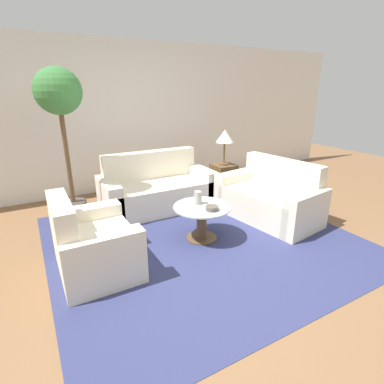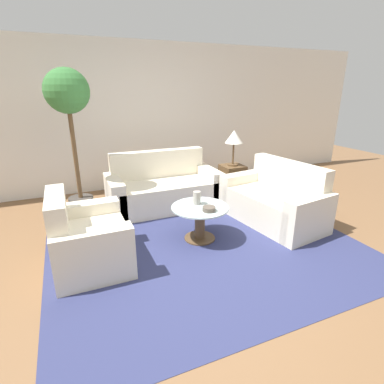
{
  "view_description": "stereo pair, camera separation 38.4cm",
  "coord_description": "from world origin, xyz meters",
  "px_view_note": "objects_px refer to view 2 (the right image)",
  "views": [
    {
      "loc": [
        -1.63,
        -2.37,
        1.82
      ],
      "look_at": [
        0.14,
        0.8,
        0.55
      ],
      "focal_mm": 28.0,
      "sensor_mm": 36.0,
      "label": 1
    },
    {
      "loc": [
        -1.28,
        -2.53,
        1.82
      ],
      "look_at": [
        0.14,
        0.8,
        0.55
      ],
      "focal_mm": 28.0,
      "sensor_mm": 36.0,
      "label": 2
    }
  ],
  "objects_px": {
    "table_lamp": "(234,138)",
    "potted_plant": "(70,112)",
    "sofa_main": "(163,189)",
    "loveseat": "(276,202)",
    "bowl": "(209,209)",
    "coffee_table": "(200,218)",
    "vase": "(197,198)",
    "armchair": "(85,241)"
  },
  "relations": [
    {
      "from": "sofa_main",
      "to": "table_lamp",
      "type": "distance_m",
      "value": 1.45
    },
    {
      "from": "armchair",
      "to": "vase",
      "type": "bearing_deg",
      "value": -84.16
    },
    {
      "from": "sofa_main",
      "to": "potted_plant",
      "type": "bearing_deg",
      "value": 177.51
    },
    {
      "from": "armchair",
      "to": "table_lamp",
      "type": "height_order",
      "value": "table_lamp"
    },
    {
      "from": "loveseat",
      "to": "vase",
      "type": "relative_size",
      "value": 9.47
    },
    {
      "from": "sofa_main",
      "to": "table_lamp",
      "type": "xyz_separation_m",
      "value": [
        1.24,
        -0.06,
        0.74
      ]
    },
    {
      "from": "loveseat",
      "to": "coffee_table",
      "type": "relative_size",
      "value": 2.2
    },
    {
      "from": "table_lamp",
      "to": "potted_plant",
      "type": "relative_size",
      "value": 0.29
    },
    {
      "from": "potted_plant",
      "to": "sofa_main",
      "type": "bearing_deg",
      "value": -2.49
    },
    {
      "from": "table_lamp",
      "to": "potted_plant",
      "type": "bearing_deg",
      "value": 177.41
    },
    {
      "from": "loveseat",
      "to": "coffee_table",
      "type": "height_order",
      "value": "loveseat"
    },
    {
      "from": "bowl",
      "to": "loveseat",
      "type": "bearing_deg",
      "value": 12.31
    },
    {
      "from": "sofa_main",
      "to": "armchair",
      "type": "xyz_separation_m",
      "value": [
        -1.29,
        -1.31,
        -0.0
      ]
    },
    {
      "from": "vase",
      "to": "potted_plant",
      "type": "bearing_deg",
      "value": 137.01
    },
    {
      "from": "coffee_table",
      "to": "vase",
      "type": "bearing_deg",
      "value": 90.69
    },
    {
      "from": "armchair",
      "to": "bowl",
      "type": "height_order",
      "value": "armchair"
    },
    {
      "from": "potted_plant",
      "to": "armchair",
      "type": "bearing_deg",
      "value": -92.02
    },
    {
      "from": "coffee_table",
      "to": "vase",
      "type": "relative_size",
      "value": 4.31
    },
    {
      "from": "sofa_main",
      "to": "bowl",
      "type": "bearing_deg",
      "value": -85.33
    },
    {
      "from": "loveseat",
      "to": "bowl",
      "type": "distance_m",
      "value": 1.23
    },
    {
      "from": "bowl",
      "to": "table_lamp",
      "type": "bearing_deg",
      "value": 50.74
    },
    {
      "from": "sofa_main",
      "to": "vase",
      "type": "distance_m",
      "value": 1.2
    },
    {
      "from": "potted_plant",
      "to": "loveseat",
      "type": "bearing_deg",
      "value": -25.78
    },
    {
      "from": "coffee_table",
      "to": "table_lamp",
      "type": "bearing_deg",
      "value": 46.07
    },
    {
      "from": "loveseat",
      "to": "table_lamp",
      "type": "xyz_separation_m",
      "value": [
        -0.06,
        1.11,
        0.75
      ]
    },
    {
      "from": "armchair",
      "to": "bowl",
      "type": "relative_size",
      "value": 6.33
    },
    {
      "from": "table_lamp",
      "to": "sofa_main",
      "type": "bearing_deg",
      "value": 177.31
    },
    {
      "from": "coffee_table",
      "to": "loveseat",
      "type": "bearing_deg",
      "value": 4.3
    },
    {
      "from": "coffee_table",
      "to": "table_lamp",
      "type": "xyz_separation_m",
      "value": [
        1.16,
        1.21,
        0.74
      ]
    },
    {
      "from": "sofa_main",
      "to": "coffee_table",
      "type": "bearing_deg",
      "value": -86.53
    },
    {
      "from": "sofa_main",
      "to": "table_lamp",
      "type": "relative_size",
      "value": 2.92
    },
    {
      "from": "potted_plant",
      "to": "bowl",
      "type": "xyz_separation_m",
      "value": [
        1.35,
        -1.48,
        -1.04
      ]
    },
    {
      "from": "loveseat",
      "to": "potted_plant",
      "type": "height_order",
      "value": "potted_plant"
    },
    {
      "from": "potted_plant",
      "to": "vase",
      "type": "bearing_deg",
      "value": -42.99
    },
    {
      "from": "sofa_main",
      "to": "coffee_table",
      "type": "distance_m",
      "value": 1.27
    },
    {
      "from": "bowl",
      "to": "sofa_main",
      "type": "bearing_deg",
      "value": 94.67
    },
    {
      "from": "potted_plant",
      "to": "coffee_table",
      "type": "bearing_deg",
      "value": -45.09
    },
    {
      "from": "sofa_main",
      "to": "vase",
      "type": "relative_size",
      "value": 10.53
    },
    {
      "from": "bowl",
      "to": "coffee_table",
      "type": "bearing_deg",
      "value": 103.63
    },
    {
      "from": "armchair",
      "to": "bowl",
      "type": "bearing_deg",
      "value": -94.95
    },
    {
      "from": "sofa_main",
      "to": "coffee_table",
      "type": "height_order",
      "value": "sofa_main"
    },
    {
      "from": "sofa_main",
      "to": "loveseat",
      "type": "distance_m",
      "value": 1.75
    }
  ]
}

